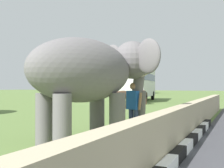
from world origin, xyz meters
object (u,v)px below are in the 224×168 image
(person_handler, at_px, (133,106))
(bus_white, at_px, (139,82))
(cow_near, at_px, (123,95))
(cow_mid, at_px, (143,94))
(elephant, at_px, (93,73))

(person_handler, height_order, bus_white, bus_white)
(cow_near, bearing_deg, cow_mid, -12.34)
(elephant, xyz_separation_m, cow_near, (13.72, 4.79, -1.04))
(elephant, height_order, cow_mid, elephant)
(cow_mid, bearing_deg, bus_white, 23.20)
(person_handler, height_order, cow_mid, person_handler)
(person_handler, distance_m, bus_white, 21.77)
(person_handler, distance_m, cow_mid, 15.90)
(bus_white, bearing_deg, cow_mid, -156.80)
(elephant, distance_m, cow_near, 14.57)
(cow_mid, bearing_deg, cow_near, 167.66)
(person_handler, xyz_separation_m, cow_near, (12.17, 5.39, -0.06))
(cow_near, bearing_deg, bus_white, 11.14)
(elephant, relative_size, person_handler, 2.43)
(person_handler, height_order, cow_near, person_handler)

